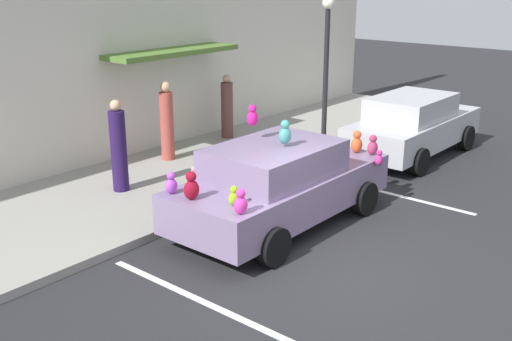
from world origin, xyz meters
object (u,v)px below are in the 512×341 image
Objects in this scene: parked_sedan_behind at (413,125)px; pedestrian_walking_past at (227,108)px; pedestrian_near_shopfront at (167,123)px; street_lamp_post at (326,59)px; plush_covered_car at (280,183)px; pedestrian_by_lamp at (119,148)px; teddy_bear_on_sidewalk at (198,184)px.

parked_sedan_behind is 2.57× the size of pedestrian_walking_past.
street_lamp_post is at bearing -41.61° from pedestrian_near_shopfront.
pedestrian_by_lamp is at bearing 105.27° from plush_covered_car.
plush_covered_car is 2.39× the size of pedestrian_by_lamp.
pedestrian_walking_past is at bearing 6.86° from pedestrian_near_shopfront.
parked_sedan_behind is at bearing -44.94° from street_lamp_post.
pedestrian_near_shopfront is at bearing 22.88° from pedestrian_by_lamp.
plush_covered_car reaches higher than pedestrian_near_shopfront.
street_lamp_post reaches higher than teddy_bear_on_sidewalk.
parked_sedan_behind is 6.31× the size of teddy_bear_on_sidewalk.
teddy_bear_on_sidewalk is 2.89m from pedestrian_near_shopfront.
pedestrian_near_shopfront reaches higher than teddy_bear_on_sidewalk.
plush_covered_car reaches higher than pedestrian_by_lamp.
pedestrian_walking_past is 0.90× the size of pedestrian_by_lamp.
teddy_bear_on_sidewalk is at bearing 179.17° from street_lamp_post.
teddy_bear_on_sidewalk is at bearing -68.09° from pedestrian_by_lamp.
pedestrian_near_shopfront is at bearing 138.39° from street_lamp_post.
pedestrian_by_lamp is (-0.63, 1.56, 0.56)m from teddy_bear_on_sidewalk.
pedestrian_by_lamp reaches higher than parked_sedan_behind.
teddy_bear_on_sidewalk is at bearing -144.55° from pedestrian_walking_past.
street_lamp_post reaches higher than pedestrian_near_shopfront.
pedestrian_by_lamp is (-0.92, 3.36, 0.22)m from plush_covered_car.
pedestrian_walking_past is at bearing 98.83° from street_lamp_post.
pedestrian_near_shopfront is at bearing -173.14° from pedestrian_walking_past.
teddy_bear_on_sidewalk is at bearing 164.39° from parked_sedan_behind.
parked_sedan_behind is at bearing -26.29° from pedestrian_by_lamp.
parked_sedan_behind is at bearing -65.28° from pedestrian_walking_past.
teddy_bear_on_sidewalk is (-5.83, 1.63, -0.32)m from parked_sedan_behind.
pedestrian_by_lamp reaches higher than teddy_bear_on_sidewalk.
pedestrian_by_lamp is (-6.46, 3.19, 0.24)m from parked_sedan_behind.
street_lamp_post is (-1.57, 1.57, 1.64)m from parked_sedan_behind.
pedestrian_near_shopfront is (-4.39, 4.07, 0.24)m from parked_sedan_behind.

